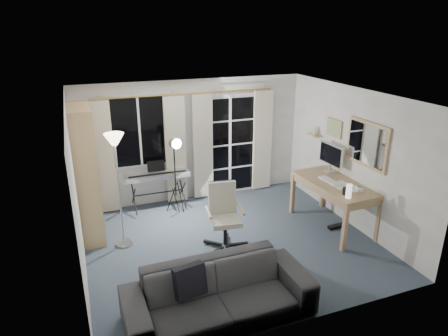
{
  "coord_description": "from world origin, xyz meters",
  "views": [
    {
      "loc": [
        -2.13,
        -5.3,
        3.4
      ],
      "look_at": [
        0.02,
        0.35,
        1.19
      ],
      "focal_mm": 32.0,
      "sensor_mm": 36.0,
      "label": 1
    }
  ],
  "objects_px": {
    "sofa": "(219,286)",
    "torchiere_lamp": "(116,157)",
    "studio_light": "(175,152)",
    "mug": "(360,188)",
    "bookshelf": "(83,178)",
    "keyboard_piano": "(157,176)",
    "office_chair": "(223,210)",
    "desk": "(335,188)",
    "monitor": "(331,156)"
  },
  "relations": [
    {
      "from": "keyboard_piano",
      "to": "office_chair",
      "type": "bearing_deg",
      "value": -66.85
    },
    {
      "from": "bookshelf",
      "to": "studio_light",
      "type": "height_order",
      "value": "bookshelf"
    },
    {
      "from": "keyboard_piano",
      "to": "sofa",
      "type": "bearing_deg",
      "value": -88.4
    },
    {
      "from": "torchiere_lamp",
      "to": "sofa",
      "type": "height_order",
      "value": "torchiere_lamp"
    },
    {
      "from": "monitor",
      "to": "sofa",
      "type": "distance_m",
      "value": 3.51
    },
    {
      "from": "desk",
      "to": "mug",
      "type": "height_order",
      "value": "mug"
    },
    {
      "from": "bookshelf",
      "to": "torchiere_lamp",
      "type": "distance_m",
      "value": 0.85
    },
    {
      "from": "monitor",
      "to": "bookshelf",
      "type": "bearing_deg",
      "value": 167.29
    },
    {
      "from": "torchiere_lamp",
      "to": "mug",
      "type": "xyz_separation_m",
      "value": [
        3.61,
        -1.16,
        -0.6
      ]
    },
    {
      "from": "bookshelf",
      "to": "torchiere_lamp",
      "type": "xyz_separation_m",
      "value": [
        0.49,
        -0.52,
        0.45
      ]
    },
    {
      "from": "desk",
      "to": "sofa",
      "type": "relative_size",
      "value": 0.7
    },
    {
      "from": "studio_light",
      "to": "desk",
      "type": "relative_size",
      "value": 0.94
    },
    {
      "from": "torchiere_lamp",
      "to": "monitor",
      "type": "bearing_deg",
      "value": -3.25
    },
    {
      "from": "office_chair",
      "to": "sofa",
      "type": "height_order",
      "value": "office_chair"
    },
    {
      "from": "torchiere_lamp",
      "to": "monitor",
      "type": "height_order",
      "value": "torchiere_lamp"
    },
    {
      "from": "torchiere_lamp",
      "to": "desk",
      "type": "height_order",
      "value": "torchiere_lamp"
    },
    {
      "from": "office_chair",
      "to": "sofa",
      "type": "distance_m",
      "value": 1.69
    },
    {
      "from": "monitor",
      "to": "sofa",
      "type": "relative_size",
      "value": 0.26
    },
    {
      "from": "studio_light",
      "to": "sofa",
      "type": "relative_size",
      "value": 0.66
    },
    {
      "from": "desk",
      "to": "sofa",
      "type": "distance_m",
      "value": 3.05
    },
    {
      "from": "desk",
      "to": "bookshelf",
      "type": "bearing_deg",
      "value": 160.74
    },
    {
      "from": "keyboard_piano",
      "to": "monitor",
      "type": "bearing_deg",
      "value": -23.84
    },
    {
      "from": "office_chair",
      "to": "monitor",
      "type": "bearing_deg",
      "value": 17.55
    },
    {
      "from": "office_chair",
      "to": "sofa",
      "type": "relative_size",
      "value": 0.46
    },
    {
      "from": "studio_light",
      "to": "mug",
      "type": "xyz_separation_m",
      "value": [
        2.51,
        -1.98,
        -0.3
      ]
    },
    {
      "from": "bookshelf",
      "to": "office_chair",
      "type": "distance_m",
      "value": 2.32
    },
    {
      "from": "keyboard_piano",
      "to": "desk",
      "type": "xyz_separation_m",
      "value": [
        2.7,
        -1.78,
        0.07
      ]
    },
    {
      "from": "keyboard_piano",
      "to": "office_chair",
      "type": "relative_size",
      "value": 1.16
    },
    {
      "from": "torchiere_lamp",
      "to": "studio_light",
      "type": "relative_size",
      "value": 1.24
    },
    {
      "from": "bookshelf",
      "to": "mug",
      "type": "xyz_separation_m",
      "value": [
        4.11,
        -1.68,
        -0.14
      ]
    },
    {
      "from": "office_chair",
      "to": "desk",
      "type": "relative_size",
      "value": 0.66
    },
    {
      "from": "mug",
      "to": "sofa",
      "type": "xyz_separation_m",
      "value": [
        -2.76,
        -0.96,
        -0.46
      ]
    },
    {
      "from": "desk",
      "to": "sofa",
      "type": "height_order",
      "value": "sofa"
    },
    {
      "from": "keyboard_piano",
      "to": "sofa",
      "type": "height_order",
      "value": "keyboard_piano"
    },
    {
      "from": "mug",
      "to": "sofa",
      "type": "distance_m",
      "value": 2.96
    },
    {
      "from": "sofa",
      "to": "torchiere_lamp",
      "type": "bearing_deg",
      "value": 111.39
    },
    {
      "from": "studio_light",
      "to": "office_chair",
      "type": "height_order",
      "value": "studio_light"
    },
    {
      "from": "keyboard_piano",
      "to": "mug",
      "type": "relative_size",
      "value": 8.89
    },
    {
      "from": "studio_light",
      "to": "monitor",
      "type": "bearing_deg",
      "value": -37.81
    },
    {
      "from": "bookshelf",
      "to": "sofa",
      "type": "distance_m",
      "value": 3.03
    },
    {
      "from": "monitor",
      "to": "mug",
      "type": "relative_size",
      "value": 4.4
    },
    {
      "from": "office_chair",
      "to": "studio_light",
      "type": "bearing_deg",
      "value": 114.42
    },
    {
      "from": "torchiere_lamp",
      "to": "keyboard_piano",
      "type": "bearing_deg",
      "value": 53.9
    },
    {
      "from": "torchiere_lamp",
      "to": "desk",
      "type": "bearing_deg",
      "value": -10.65
    },
    {
      "from": "mug",
      "to": "office_chair",
      "type": "bearing_deg",
      "value": 164.32
    },
    {
      "from": "torchiere_lamp",
      "to": "keyboard_piano",
      "type": "xyz_separation_m",
      "value": [
        0.82,
        1.12,
        -0.83
      ]
    },
    {
      "from": "monitor",
      "to": "desk",
      "type": "bearing_deg",
      "value": -116.39
    },
    {
      "from": "keyboard_piano",
      "to": "bookshelf",
      "type": "bearing_deg",
      "value": -154.5
    },
    {
      "from": "bookshelf",
      "to": "sofa",
      "type": "relative_size",
      "value": 0.97
    },
    {
      "from": "bookshelf",
      "to": "office_chair",
      "type": "relative_size",
      "value": 2.09
    }
  ]
}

